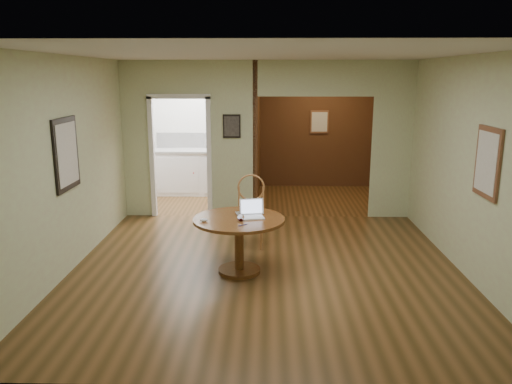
{
  "coord_description": "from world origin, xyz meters",
  "views": [
    {
      "loc": [
        0.02,
        -6.06,
        2.45
      ],
      "look_at": [
        -0.12,
        -0.2,
        1.08
      ],
      "focal_mm": 35.0,
      "sensor_mm": 36.0,
      "label": 1
    }
  ],
  "objects_px": {
    "closed_laptop": "(249,214)",
    "open_laptop": "(251,212)",
    "dining_table": "(239,232)",
    "chair": "(251,207)"
  },
  "relations": [
    {
      "from": "closed_laptop",
      "to": "open_laptop",
      "type": "bearing_deg",
      "value": -80.34
    },
    {
      "from": "dining_table",
      "to": "closed_laptop",
      "type": "xyz_separation_m",
      "value": [
        0.12,
        0.14,
        0.2
      ]
    },
    {
      "from": "chair",
      "to": "open_laptop",
      "type": "height_order",
      "value": "chair"
    },
    {
      "from": "dining_table",
      "to": "closed_laptop",
      "type": "distance_m",
      "value": 0.27
    },
    {
      "from": "chair",
      "to": "closed_laptop",
      "type": "distance_m",
      "value": 0.94
    },
    {
      "from": "dining_table",
      "to": "closed_laptop",
      "type": "height_order",
      "value": "closed_laptop"
    },
    {
      "from": "open_laptop",
      "to": "dining_table",
      "type": "bearing_deg",
      "value": -166.78
    },
    {
      "from": "dining_table",
      "to": "chair",
      "type": "bearing_deg",
      "value": 84.06
    },
    {
      "from": "open_laptop",
      "to": "closed_laptop",
      "type": "relative_size",
      "value": 1.03
    },
    {
      "from": "dining_table",
      "to": "open_laptop",
      "type": "distance_m",
      "value": 0.3
    }
  ]
}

